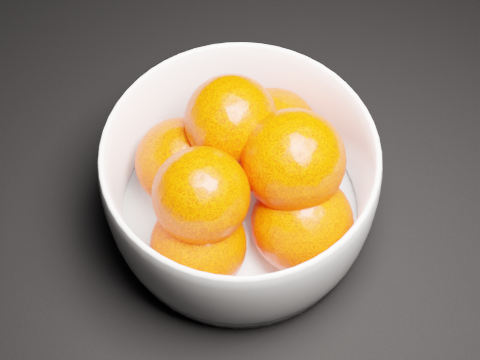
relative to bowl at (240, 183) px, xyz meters
name	(u,v)px	position (x,y,z in m)	size (l,w,h in m)	color
bowl	(240,183)	(0.00, 0.00, 0.00)	(0.20, 0.20, 0.10)	white
orange_pile	(245,177)	(0.00, 0.00, 0.01)	(0.17, 0.16, 0.12)	#FF2E00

